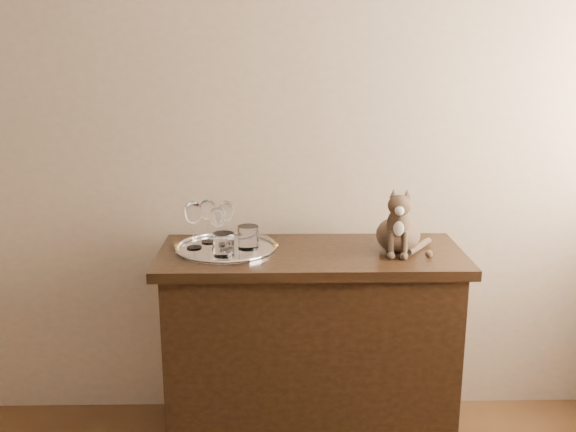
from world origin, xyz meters
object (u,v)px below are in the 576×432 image
wine_glass_d (218,228)px  wine_glass_c (193,225)px  tumbler_c (248,237)px  wine_glass_a (208,221)px  tray (226,249)px  wine_glass_b (226,222)px  cat (399,218)px  sideboard (310,350)px  tumbler_b (224,244)px

wine_glass_d → wine_glass_c: bearing=169.7°
wine_glass_d → tumbler_c: wine_glass_d is taller
wine_glass_a → wine_glass_c: size_ratio=0.95×
tumbler_c → wine_glass_a: bearing=151.2°
wine_glass_a → wine_glass_d: 0.11m
tray → wine_glass_b: bearing=92.5°
tumbler_c → cat: size_ratio=0.35×
wine_glass_b → wine_glass_a: bearing=173.4°
tray → cat: cat is taller
wine_glass_a → cat: bearing=-7.8°
sideboard → cat: size_ratio=4.49×
tumbler_b → tumbler_c: size_ratio=0.97×
wine_glass_b → tumbler_c: 0.13m
wine_glass_c → wine_glass_d: bearing=-10.3°
tray → wine_glass_d: 0.10m
wine_glass_d → wine_glass_b: bearing=73.2°
wine_glass_b → tumbler_c: bearing=-42.3°
sideboard → wine_glass_d: size_ratio=6.99×
wine_glass_c → wine_glass_b: bearing=28.9°
wine_glass_b → cat: cat is taller
wine_glass_a → wine_glass_b: (0.08, -0.01, -0.00)m
sideboard → tray: (-0.34, 0.02, 0.43)m
wine_glass_a → wine_glass_c: wine_glass_c is taller
wine_glass_d → cat: 0.71m
wine_glass_d → tumbler_b: (0.03, -0.09, -0.04)m
tray → wine_glass_a: (-0.08, 0.08, 0.09)m
tumbler_b → tumbler_c: (0.09, 0.09, 0.00)m
sideboard → wine_glass_a: wine_glass_a is taller
tray → wine_glass_c: (-0.13, 0.01, 0.10)m
sideboard → tumbler_b: size_ratio=13.29×
sideboard → cat: (0.34, 0.00, 0.56)m
sideboard → tumbler_b: 0.59m
sideboard → wine_glass_a: (-0.41, 0.11, 0.52)m
wine_glass_d → cat: (0.71, -0.01, 0.04)m
wine_glass_a → tumbler_c: (0.17, -0.09, -0.04)m
wine_glass_a → wine_glass_c: 0.09m
wine_glass_a → wine_glass_d: (0.05, -0.09, -0.00)m
tray → tumbler_b: bearing=-91.3°
wine_glass_a → cat: 0.76m
tray → cat: size_ratio=1.50×
wine_glass_b → wine_glass_c: (-0.12, -0.07, 0.01)m
wine_glass_b → tumbler_c: size_ratio=1.90×
wine_glass_a → wine_glass_b: 0.08m
tray → cat: (0.68, -0.02, 0.13)m
sideboard → tray: size_ratio=3.00×
wine_glass_b → wine_glass_d: 0.09m
sideboard → tumbler_b: bearing=-167.5°
wine_glass_a → tumbler_b: bearing=-67.1°
tumbler_b → tumbler_c: tumbler_c is taller
tumbler_b → tumbler_c: bearing=45.1°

